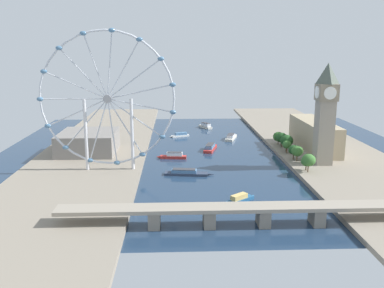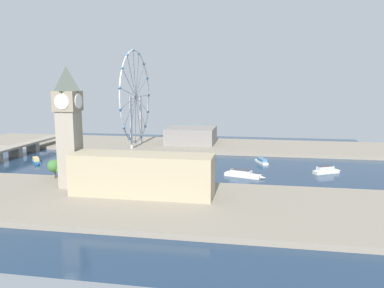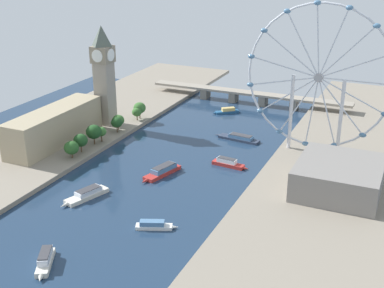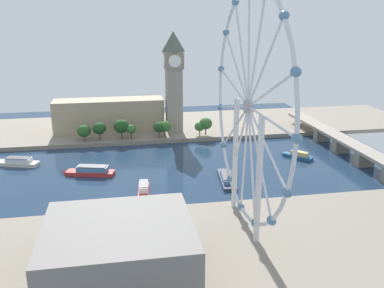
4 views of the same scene
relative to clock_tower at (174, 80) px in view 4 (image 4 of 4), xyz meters
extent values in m
plane|color=#1E334C|center=(81.80, -51.25, -43.06)|extent=(372.69, 372.69, 0.00)
cube|color=gray|center=(-19.55, -51.25, -41.56)|extent=(90.00, 520.00, 3.00)
cube|color=gray|center=(183.15, -51.25, -41.56)|extent=(90.00, 520.00, 3.00)
cube|color=gray|center=(0.00, 0.00, -15.58)|extent=(12.22, 12.22, 48.96)
cube|color=gray|center=(0.00, 0.00, 15.15)|extent=(14.17, 14.17, 12.51)
pyramid|color=#4C564C|center=(0.00, 0.00, 29.06)|extent=(12.83, 12.83, 15.30)
cylinder|color=white|center=(0.00, 7.33, 15.15)|extent=(9.29, 0.50, 9.29)
cylinder|color=white|center=(0.00, -7.33, 15.15)|extent=(9.29, 0.50, 9.29)
cylinder|color=white|center=(7.33, 0.00, 15.15)|extent=(0.50, 9.29, 9.29)
cylinder|color=white|center=(-7.33, 0.00, 15.15)|extent=(0.50, 9.29, 9.29)
cube|color=tan|center=(-9.93, -50.64, -27.63)|extent=(22.00, 85.27, 24.87)
cylinder|color=#513823|center=(17.41, -68.86, -38.39)|extent=(0.80, 0.80, 3.34)
ellipsoid|color=#285623|center=(17.41, -68.86, -32.75)|extent=(9.94, 9.94, 8.95)
cylinder|color=#513823|center=(17.03, -57.86, -37.68)|extent=(0.80, 0.80, 4.76)
ellipsoid|color=#1E471E|center=(17.03, -57.86, -31.38)|extent=(9.80, 9.80, 8.82)
cylinder|color=#513823|center=(16.82, -41.84, -37.58)|extent=(0.80, 0.80, 4.97)
ellipsoid|color=#1E471E|center=(16.82, -41.84, -30.64)|extent=(11.13, 11.13, 10.02)
cylinder|color=#513823|center=(18.27, -34.91, -37.83)|extent=(0.80, 0.80, 4.47)
ellipsoid|color=#386B2D|center=(18.27, -34.91, -32.57)|extent=(7.56, 7.56, 6.81)
cylinder|color=#513823|center=(18.37, -14.15, -37.83)|extent=(0.80, 0.80, 4.46)
ellipsoid|color=#1E471E|center=(18.37, -14.15, -32.18)|extent=(8.55, 8.55, 7.70)
cylinder|color=#513823|center=(16.80, -9.63, -37.93)|extent=(0.80, 0.80, 4.27)
ellipsoid|color=#386B2D|center=(16.80, -9.63, -32.08)|extent=(9.30, 9.30, 8.37)
cylinder|color=#513823|center=(17.66, 21.77, -37.59)|extent=(0.80, 0.80, 4.94)
ellipsoid|color=#386B2D|center=(17.66, 21.77, -31.14)|extent=(9.97, 9.97, 8.97)
cylinder|color=#513823|center=(17.70, 17.11, -38.28)|extent=(0.80, 0.80, 3.57)
ellipsoid|color=#386B2D|center=(17.70, 17.11, -33.35)|extent=(7.86, 7.86, 7.08)
torus|color=silver|center=(160.83, 8.55, 11.98)|extent=(96.23, 1.49, 96.23)
cylinder|color=#99999E|center=(160.83, 8.55, 11.98)|extent=(5.68, 3.00, 5.68)
cylinder|color=silver|center=(184.52, 8.55, 11.98)|extent=(47.37, 0.89, 0.89)
cylinder|color=silver|center=(182.47, 8.55, 21.62)|extent=(43.64, 0.89, 20.08)
cylinder|color=silver|center=(176.68, 8.55, 29.58)|extent=(32.36, 0.89, 35.80)
cylinder|color=silver|center=(168.15, 8.55, 34.51)|extent=(15.49, 0.89, 45.33)
cylinder|color=silver|center=(158.36, 8.55, 35.54)|extent=(5.84, 0.89, 47.20)
cylinder|color=silver|center=(148.99, 8.55, 32.49)|extent=(24.46, 0.89, 41.47)
cylinder|color=silver|center=(141.67, 8.55, 25.90)|extent=(38.85, 0.89, 28.57)
cylinder|color=silver|center=(137.67, 8.55, 16.91)|extent=(46.52, 0.89, 10.72)
cylinder|color=silver|center=(137.67, 8.55, 7.06)|extent=(46.52, 0.89, 10.72)
cylinder|color=silver|center=(141.67, 8.55, -1.94)|extent=(38.85, 0.89, 28.57)
cylinder|color=silver|center=(148.99, 8.55, -8.53)|extent=(24.46, 0.89, 41.47)
cylinder|color=silver|center=(158.36, 8.55, -11.57)|extent=(5.84, 0.89, 47.20)
cylinder|color=silver|center=(168.15, 8.55, -10.54)|extent=(15.49, 0.89, 45.33)
cylinder|color=silver|center=(176.68, 8.55, -5.62)|extent=(32.36, 0.89, 35.80)
cylinder|color=silver|center=(182.47, 8.55, 2.35)|extent=(43.64, 0.89, 20.08)
ellipsoid|color=teal|center=(208.21, 8.55, 11.98)|extent=(4.80, 3.20, 3.20)
ellipsoid|color=teal|center=(204.11, 8.55, 31.25)|extent=(4.80, 3.20, 3.20)
ellipsoid|color=teal|center=(192.53, 8.55, 47.19)|extent=(4.80, 3.20, 3.20)
ellipsoid|color=teal|center=(137.15, 8.55, 53.01)|extent=(4.80, 3.20, 3.20)
ellipsoid|color=teal|center=(122.51, 8.55, 39.83)|extent=(4.80, 3.20, 3.20)
ellipsoid|color=teal|center=(114.50, 8.55, 21.83)|extent=(4.80, 3.20, 3.20)
ellipsoid|color=teal|center=(114.50, 8.55, 2.13)|extent=(4.80, 3.20, 3.20)
ellipsoid|color=teal|center=(122.51, 8.55, -15.86)|extent=(4.80, 3.20, 3.20)
ellipsoid|color=teal|center=(137.15, 8.55, -29.04)|extent=(4.80, 3.20, 3.20)
ellipsoid|color=teal|center=(155.88, 8.55, -35.13)|extent=(4.80, 3.20, 3.20)
ellipsoid|color=teal|center=(175.47, 8.55, -33.07)|extent=(4.80, 3.20, 3.20)
ellipsoid|color=teal|center=(192.53, 8.55, -23.22)|extent=(4.80, 3.20, 3.20)
ellipsoid|color=teal|center=(204.11, 8.55, -7.28)|extent=(4.80, 3.20, 3.20)
cylinder|color=silver|center=(177.41, 8.55, -14.04)|extent=(2.40, 2.40, 52.05)
cylinder|color=silver|center=(144.25, 8.55, -14.04)|extent=(2.40, 2.40, 52.05)
cube|color=gray|center=(187.30, -45.74, -31.28)|extent=(47.04, 52.29, 17.56)
cube|color=gray|center=(81.80, 106.81, -33.23)|extent=(184.69, 12.32, 2.00)
cube|color=gray|center=(39.54, 106.81, -38.64)|extent=(6.00, 11.09, 8.84)
cube|color=gray|center=(67.71, 106.81, -38.64)|extent=(6.00, 11.09, 8.84)
cube|color=gray|center=(95.89, 106.81, -38.64)|extent=(6.00, 11.09, 8.84)
cube|color=#235684|center=(74.42, 72.25, -42.03)|extent=(18.54, 16.49, 2.07)
cone|color=#235684|center=(65.47, 64.89, -42.03)|extent=(4.09, 3.88, 2.07)
cube|color=#DBB766|center=(75.19, 72.88, -39.59)|extent=(11.25, 10.29, 2.80)
cube|color=#2D384C|center=(105.27, 15.51, -42.16)|extent=(31.91, 11.07, 1.80)
cone|color=#2D384C|center=(87.24, 17.62, -42.16)|extent=(5.80, 2.45, 1.80)
cube|color=teal|center=(106.83, 15.32, -40.11)|extent=(18.85, 8.36, 2.30)
cube|color=#38383D|center=(106.83, 15.32, -38.75)|extent=(17.00, 7.85, 0.42)
cube|color=beige|center=(56.24, -108.00, -41.86)|extent=(15.33, 28.10, 2.42)
cube|color=silver|center=(56.66, -106.71, -39.34)|extent=(10.66, 16.69, 2.61)
cube|color=#38383D|center=(56.66, -106.71, -37.87)|extent=(9.90, 15.12, 0.34)
cube|color=#B22D28|center=(81.25, -61.63, -41.90)|extent=(14.58, 29.14, 2.33)
cone|color=#B22D28|center=(77.01, -77.43, -41.90)|extent=(3.56, 5.50, 2.33)
cube|color=teal|center=(81.61, -60.27, -39.25)|extent=(10.83, 19.22, 2.97)
cube|color=#38383D|center=(81.61, -60.27, -37.58)|extent=(10.07, 17.39, 0.38)
cube|color=#B22D28|center=(114.72, -32.43, -41.90)|extent=(22.08, 7.42, 2.33)
cone|color=#B22D28|center=(127.26, -33.59, -41.90)|extent=(4.10, 2.68, 2.33)
cube|color=white|center=(113.64, -32.33, -39.31)|extent=(13.42, 5.76, 2.85)
cube|color=#38383D|center=(113.64, -32.33, -37.73)|extent=(12.10, 5.42, 0.32)
camera|label=1|loc=(112.99, 310.34, 46.39)|focal=39.53mm
camera|label=2|loc=(-220.29, -117.35, 26.67)|focal=35.27mm
camera|label=3|loc=(221.34, -326.44, 95.51)|focal=48.58mm
camera|label=4|loc=(320.80, -43.62, 46.74)|focal=39.17mm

